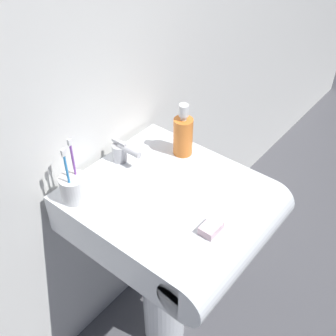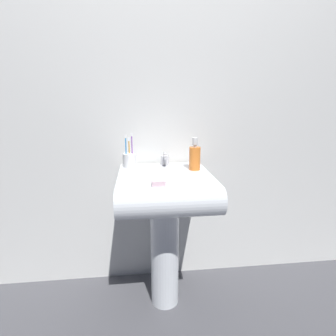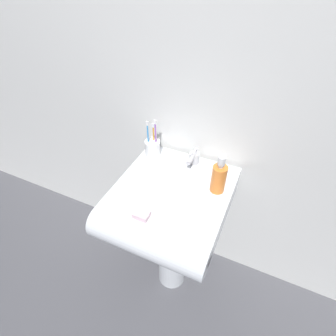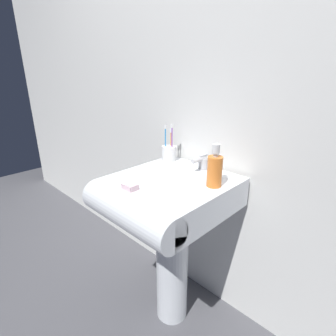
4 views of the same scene
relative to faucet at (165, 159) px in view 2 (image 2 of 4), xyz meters
The scene contains 8 objects.
ground_plane 0.89m from the faucet, 96.87° to the right, with size 6.00×6.00×0.00m, color #4C4C51.
wall_back 0.35m from the faucet, 102.14° to the left, with size 5.00×0.05×2.40m, color silver.
sink_pedestal 0.56m from the faucet, 96.87° to the right, with size 0.17×0.17×0.69m, color white.
sink_basin 0.27m from the faucet, 95.35° to the right, with size 0.51×0.58×0.14m.
faucet is the anchor object (origin of this frame).
toothbrush_cup 0.22m from the faucet, behind, with size 0.08×0.08×0.21m.
soap_bottle 0.21m from the faucet, 38.64° to the right, with size 0.06×0.06×0.19m.
bar_soap 0.41m from the faucet, 100.22° to the right, with size 0.06×0.04×0.02m, color silver.
Camera 2 is at (-0.14, -1.39, 1.22)m, focal length 28.00 mm.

